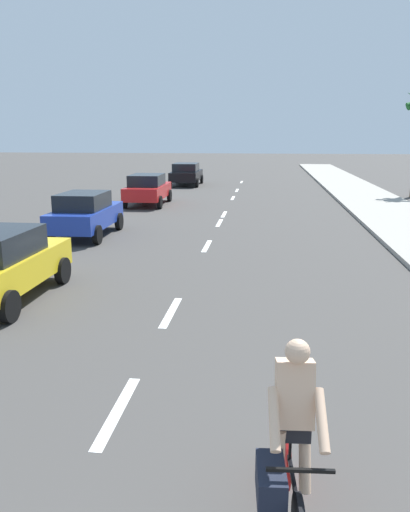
{
  "coord_description": "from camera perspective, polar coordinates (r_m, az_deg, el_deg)",
  "views": [
    {
      "loc": [
        1.85,
        0.22,
        3.53
      ],
      "look_at": [
        0.65,
        10.23,
        1.1
      ],
      "focal_mm": 35.39,
      "sensor_mm": 36.0,
      "label": 1
    }
  ],
  "objects": [
    {
      "name": "parked_car_black",
      "position": [
        36.48,
        -2.13,
        9.31
      ],
      "size": [
        2.12,
        4.49,
        1.57
      ],
      "rotation": [
        0.0,
        0.0,
        0.02
      ],
      "color": "black",
      "rests_on": "ground"
    },
    {
      "name": "cyclist",
      "position": [
        4.86,
        9.43,
        -20.34
      ],
      "size": [
        0.65,
        1.71,
        1.82
      ],
      "rotation": [
        0.0,
        0.0,
        3.21
      ],
      "color": "black",
      "rests_on": "ground"
    },
    {
      "name": "sidewalk_strip",
      "position": [
        22.78,
        21.28,
        3.89
      ],
      "size": [
        3.6,
        80.0,
        0.14
      ],
      "primitive_type": "cube",
      "color": "#9E998E",
      "rests_on": "ground"
    },
    {
      "name": "parked_car_yellow",
      "position": [
        11.74,
        -22.18,
        -0.74
      ],
      "size": [
        1.84,
        3.91,
        1.57
      ],
      "rotation": [
        0.0,
        0.0,
        0.0
      ],
      "color": "gold",
      "rests_on": "ground"
    },
    {
      "name": "ground_plane",
      "position": [
        20.18,
        1.48,
        3.47
      ],
      "size": [
        160.0,
        160.0,
        0.0
      ],
      "primitive_type": "plane",
      "color": "#423F3D"
    },
    {
      "name": "lane_stripe_3",
      "position": [
        10.38,
        -3.87,
        -6.34
      ],
      "size": [
        0.16,
        1.8,
        0.01
      ],
      "primitive_type": "cube",
      "color": "white",
      "rests_on": "ground"
    },
    {
      "name": "lane_stripe_6",
      "position": [
        23.03,
        2.16,
        4.73
      ],
      "size": [
        0.16,
        1.8,
        0.01
      ],
      "primitive_type": "cube",
      "color": "white",
      "rests_on": "ground"
    },
    {
      "name": "lane_stripe_5",
      "position": [
        20.78,
        1.64,
        3.77
      ],
      "size": [
        0.16,
        1.8,
        0.01
      ],
      "primitive_type": "cube",
      "color": "white",
      "rests_on": "ground"
    },
    {
      "name": "lane_stripe_8",
      "position": [
        33.2,
        3.64,
        7.42
      ],
      "size": [
        0.16,
        1.8,
        0.01
      ],
      "primitive_type": "cube",
      "color": "white",
      "rests_on": "ground"
    },
    {
      "name": "parked_car_blue",
      "position": [
        18.37,
        -13.39,
        4.75
      ],
      "size": [
        1.88,
        3.95,
        1.57
      ],
      "rotation": [
        0.0,
        0.0,
        0.01
      ],
      "color": "#1E389E",
      "rests_on": "ground"
    },
    {
      "name": "lane_stripe_4",
      "position": [
        16.41,
        0.21,
        1.14
      ],
      "size": [
        0.16,
        1.8,
        0.01
      ],
      "primitive_type": "cube",
      "color": "white",
      "rests_on": "ground"
    },
    {
      "name": "lane_stripe_2",
      "position": [
        7.01,
        -9.86,
        -16.85
      ],
      "size": [
        0.16,
        1.8,
        0.01
      ],
      "primitive_type": "cube",
      "color": "white",
      "rests_on": "ground"
    },
    {
      "name": "parked_car_red",
      "position": [
        26.28,
        -6.5,
        7.58
      ],
      "size": [
        2.01,
        4.21,
        1.57
      ],
      "rotation": [
        0.0,
        0.0,
        0.02
      ],
      "color": "red",
      "rests_on": "ground"
    },
    {
      "name": "lane_stripe_9",
      "position": [
        39.12,
        4.15,
        8.34
      ],
      "size": [
        0.16,
        1.8,
        0.01
      ],
      "primitive_type": "cube",
      "color": "white",
      "rests_on": "ground"
    },
    {
      "name": "lane_stripe_7",
      "position": [
        29.09,
        3.17,
        6.57
      ],
      "size": [
        0.16,
        1.8,
        0.01
      ],
      "primitive_type": "cube",
      "color": "white",
      "rests_on": "ground"
    }
  ]
}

